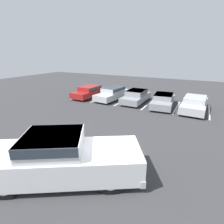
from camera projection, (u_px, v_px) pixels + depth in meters
ground_plane at (81, 165)px, 7.65m from camera, size 60.00×60.00×0.00m
stall_stripe_a at (82, 95)px, 20.36m from camera, size 0.12×4.35×0.01m
stall_stripe_b at (102, 98)px, 19.21m from camera, size 0.12×4.35×0.01m
stall_stripe_c at (123, 101)px, 18.07m from camera, size 0.12×4.35×0.01m
stall_stripe_d at (148, 104)px, 16.92m from camera, size 0.12×4.35×0.01m
stall_stripe_e at (176, 108)px, 15.78m from camera, size 0.12×4.35×0.01m
stall_stripe_f at (209, 112)px, 14.63m from camera, size 0.12×4.35×0.01m
pickup_truck at (63, 157)px, 6.62m from camera, size 6.18×4.88×1.87m
parked_sedan_a at (89, 91)px, 19.46m from camera, size 1.95×4.60×1.21m
parked_sedan_b at (113, 93)px, 18.47m from camera, size 2.17×4.91×1.26m
parked_sedan_c at (136, 96)px, 17.26m from camera, size 1.84×4.25×1.23m
parked_sedan_d at (163, 100)px, 15.96m from camera, size 2.12×4.50×1.15m
parked_sedan_e at (194, 103)px, 14.78m from camera, size 2.03×4.58×1.20m
wheel_stop_curb at (135, 95)px, 20.35m from camera, size 1.70×0.20×0.14m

